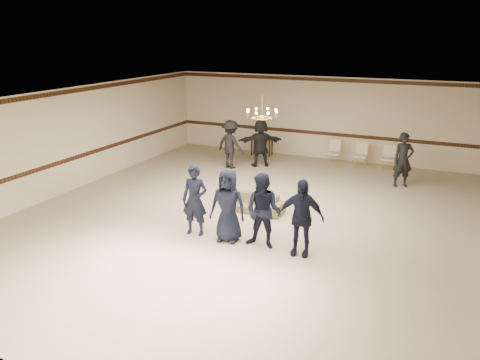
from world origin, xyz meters
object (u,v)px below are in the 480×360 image
Objects in this scene: boy_a at (195,200)px; boy_c at (263,211)px; banquet_chair_right at (388,158)px; banquet_chair_mid at (360,156)px; settee at (255,203)px; boy_d at (301,217)px; adult_right at (403,160)px; adult_left at (231,144)px; banquet_chair_left at (334,153)px; console_table at (262,147)px; boy_b at (228,206)px; adult_mid at (261,143)px; chandelier at (262,106)px.

boy_a is 1.80m from boy_c.
boy_a is 8.58m from banquet_chair_right.
boy_a reaches higher than banquet_chair_mid.
banquet_chair_mid is (2.55, 7.80, -0.43)m from boy_a.
settee is at bearing -119.82° from banquet_chair_right.
settee is 1.79× the size of banquet_chair_mid.
adult_right reaches higher than boy_d.
adult_left is 1.93× the size of banquet_chair_right.
banquet_chair_left is at bearing 119.50° from adult_right.
boy_a is at bearing -80.69° from console_table.
adult_left is at bearing -163.19° from banquet_chair_right.
adult_left is 2.30m from console_table.
boy_b is 1.00× the size of adult_mid.
adult_mid is 4.66m from banquet_chair_right.
settee is at bearing -101.76° from banquet_chair_left.
chandelier is 0.53× the size of boy_c.
boy_c is at bearing -106.39° from banquet_chair_right.
banquet_chair_mid and banquet_chair_right have the same top height.
boy_d is (2.01, -2.60, -1.99)m from chandelier.
boy_c is 1.93× the size of banquet_chair_left.
boy_c reaches higher than banquet_chair_mid.
adult_mid is (0.90, 0.70, 0.00)m from adult_left.
banquet_chair_right reaches higher than settee.
adult_right is 5.99m from console_table.
settee is (-0.17, 2.04, -0.65)m from boy_b.
boy_d is at bearing 1.10° from boy_c.
adult_left reaches higher than boy_b.
settee is 0.93× the size of adult_mid.
banquet_chair_right is (-0.65, 1.71, -0.43)m from adult_right.
boy_a is at bearing 66.93° from adult_mid.
adult_mid is 3.71m from banquet_chair_mid.
chandelier is 1.08× the size of console_table.
settee is at bearing 118.68° from boy_c.
console_table is (-4.15, 8.00, -0.52)m from boy_d.
adult_left is at bearing 99.71° from boy_a.
boy_c is at bearing 174.70° from boy_d.
banquet_chair_mid is (3.45, 1.31, -0.43)m from adult_mid.
console_table is at bearing 172.48° from banquet_chair_left.
boy_b and boy_c have the same top height.
boy_b and boy_d have the same top height.
boy_d reaches higher than console_table.
boy_b is 1.93× the size of banquet_chair_mid.
adult_left is 3.93m from banquet_chair_left.
settee is 0.93× the size of adult_right.
adult_mid is (-3.60, 6.49, 0.00)m from boy_d.
boy_b is 1.93× the size of banquet_chair_right.
boy_c is at bearing -7.57° from boy_a.
adult_mid reaches higher than boy_a.
adult_left is at bearing 128.04° from chandelier.
boy_b is at bearing -112.51° from banquet_chair_right.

